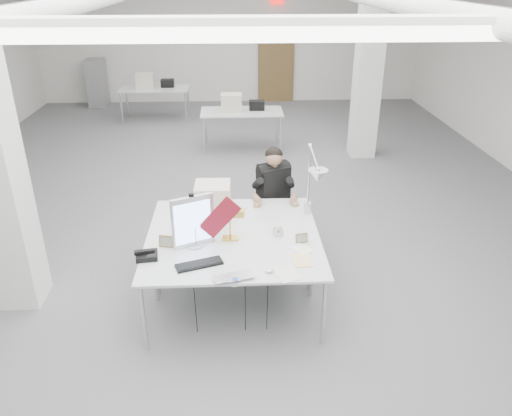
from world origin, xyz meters
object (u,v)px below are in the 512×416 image
(laptop, at_px, (235,281))
(monitor, at_px, (193,221))
(office_chair, at_px, (273,210))
(beige_monitor, at_px, (213,200))
(desk_main, at_px, (233,259))
(desk_phone, at_px, (147,256))
(bankers_lamp, at_px, (230,224))
(architect_lamp, at_px, (312,186))
(seated_person, at_px, (274,182))

(laptop, bearing_deg, monitor, 105.82)
(office_chair, distance_m, beige_monitor, 1.06)
(desk_main, bearing_deg, beige_monitor, 102.97)
(beige_monitor, bearing_deg, desk_phone, -122.27)
(office_chair, distance_m, monitor, 1.69)
(bankers_lamp, xyz_separation_m, desk_phone, (-0.80, -0.34, -0.15))
(monitor, relative_size, bankers_lamp, 1.52)
(laptop, bearing_deg, architect_lamp, 38.22)
(office_chair, xyz_separation_m, monitor, (-0.90, -1.32, 0.54))
(office_chair, bearing_deg, bankers_lamp, -138.54)
(laptop, bearing_deg, beige_monitor, 84.53)
(office_chair, height_order, architect_lamp, architect_lamp)
(monitor, relative_size, laptop, 1.48)
(laptop, bearing_deg, bankers_lamp, 77.97)
(monitor, relative_size, beige_monitor, 1.38)
(seated_person, xyz_separation_m, architect_lamp, (0.34, -0.83, 0.29))
(architect_lamp, bearing_deg, office_chair, 98.43)
(desk_main, distance_m, beige_monitor, 1.00)
(office_chair, height_order, monitor, monitor)
(seated_person, distance_m, laptop, 2.01)
(desk_phone, bearing_deg, beige_monitor, 48.52)
(office_chair, height_order, beige_monitor, beige_monitor)
(office_chair, height_order, laptop, office_chair)
(bankers_lamp, bearing_deg, monitor, -155.26)
(desk_main, height_order, laptop, laptop)
(monitor, distance_m, beige_monitor, 0.72)
(office_chair, bearing_deg, desk_main, -132.43)
(office_chair, relative_size, monitor, 1.81)
(bankers_lamp, distance_m, architect_lamp, 0.97)
(bankers_lamp, bearing_deg, architect_lamp, 28.22)
(desk_main, bearing_deg, office_chair, 72.15)
(laptop, bearing_deg, desk_main, 76.78)
(monitor, height_order, beige_monitor, monitor)
(bankers_lamp, bearing_deg, office_chair, 73.47)
(bankers_lamp, relative_size, architect_lamp, 0.41)
(desk_main, distance_m, laptop, 0.42)
(laptop, bearing_deg, desk_phone, 136.87)
(bankers_lamp, relative_size, beige_monitor, 0.90)
(laptop, relative_size, architect_lamp, 0.42)
(beige_monitor, bearing_deg, monitor, -102.57)
(seated_person, xyz_separation_m, desk_phone, (-1.34, -1.50, -0.12))
(desk_main, distance_m, monitor, 0.55)
(desk_main, relative_size, laptop, 4.96)
(monitor, distance_m, architect_lamp, 1.33)
(architect_lamp, bearing_deg, desk_phone, -171.05)
(seated_person, relative_size, monitor, 1.85)
(desk_main, height_order, architect_lamp, architect_lamp)
(seated_person, bearing_deg, office_chair, 65.43)
(office_chair, bearing_deg, seated_person, -114.57)
(monitor, bearing_deg, beige_monitor, 51.26)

